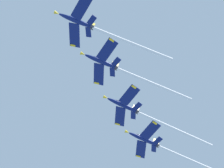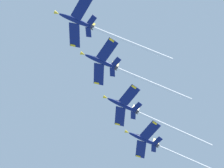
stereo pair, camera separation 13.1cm
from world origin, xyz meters
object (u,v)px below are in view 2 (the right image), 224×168
jet_third (139,112)px  jet_fourth (160,147)px  jet_second (118,69)px  jet_lead (96,29)px

jet_third → jet_fourth: jet_third is taller
jet_second → jet_third: (9.58, 14.82, -4.64)m
jet_lead → jet_second: 15.98m
jet_second → jet_fourth: jet_second is taller
jet_lead → jet_third: jet_lead is taller
jet_second → jet_fourth: size_ratio=0.87×
jet_second → jet_fourth: (19.94, 27.20, -8.64)m
jet_second → jet_lead: bearing=-124.5°
jet_fourth → jet_second: bearing=-126.2°
jet_lead → jet_third: size_ratio=0.98×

